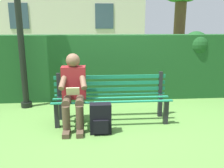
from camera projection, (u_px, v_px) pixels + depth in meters
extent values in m
plane|color=#517F38|center=(111.00, 121.00, 4.02)|extent=(60.00, 60.00, 0.00)
cube|color=black|center=(166.00, 112.00, 3.88)|extent=(0.07, 0.07, 0.40)
cube|color=black|center=(57.00, 115.00, 3.74)|extent=(0.07, 0.07, 0.40)
cube|color=black|center=(160.00, 105.00, 4.22)|extent=(0.07, 0.07, 0.40)
cube|color=black|center=(60.00, 108.00, 4.07)|extent=(0.07, 0.07, 0.40)
cube|color=#197251|center=(110.00, 94.00, 4.14)|extent=(1.91, 0.06, 0.02)
cube|color=#197251|center=(111.00, 98.00, 3.93)|extent=(1.91, 0.06, 0.02)
cube|color=#197251|center=(113.00, 102.00, 3.71)|extent=(1.91, 0.06, 0.02)
cube|color=black|center=(160.00, 82.00, 4.16)|extent=(0.06, 0.06, 0.38)
cube|color=black|center=(59.00, 84.00, 4.01)|extent=(0.06, 0.06, 0.38)
cube|color=#197251|center=(110.00, 89.00, 4.11)|extent=(1.91, 0.02, 0.06)
cube|color=#197251|center=(110.00, 83.00, 4.08)|extent=(1.91, 0.02, 0.06)
cube|color=#197251|center=(110.00, 77.00, 4.06)|extent=(1.91, 0.02, 0.06)
cube|color=maroon|center=(74.00, 82.00, 3.83)|extent=(0.38, 0.22, 0.52)
sphere|color=brown|center=(73.00, 60.00, 3.73)|extent=(0.22, 0.22, 0.22)
cylinder|color=#473828|center=(80.00, 100.00, 3.69)|extent=(0.13, 0.42, 0.13)
cylinder|color=#473828|center=(67.00, 101.00, 3.68)|extent=(0.13, 0.42, 0.13)
cylinder|color=#473828|center=(80.00, 120.00, 3.55)|extent=(0.12, 0.12, 0.42)
cylinder|color=#473828|center=(66.00, 120.00, 3.53)|extent=(0.12, 0.12, 0.42)
cube|color=#473828|center=(80.00, 133.00, 3.51)|extent=(0.10, 0.24, 0.07)
cube|color=#473828|center=(66.00, 133.00, 3.49)|extent=(0.10, 0.24, 0.07)
cylinder|color=brown|center=(83.00, 80.00, 3.69)|extent=(0.14, 0.32, 0.26)
cylinder|color=brown|center=(63.00, 81.00, 3.67)|extent=(0.14, 0.32, 0.26)
cube|color=beige|center=(73.00, 91.00, 3.60)|extent=(0.20, 0.07, 0.13)
cube|color=#19471E|center=(113.00, 67.00, 5.29)|extent=(6.07, 0.63, 1.39)
sphere|color=#19471E|center=(196.00, 44.00, 5.23)|extent=(0.57, 0.57, 0.57)
sphere|color=#19471E|center=(43.00, 48.00, 5.13)|extent=(0.50, 0.50, 0.50)
cylinder|color=brown|center=(179.00, 34.00, 6.84)|extent=(0.32, 0.32, 2.69)
cube|color=#334756|center=(104.00, 16.00, 11.72)|extent=(0.90, 0.04, 1.20)
cube|color=#334756|center=(19.00, 16.00, 11.38)|extent=(0.90, 0.04, 1.20)
cube|color=black|center=(101.00, 118.00, 3.54)|extent=(0.32, 0.17, 0.46)
cube|color=black|center=(101.00, 127.00, 3.47)|extent=(0.22, 0.04, 0.20)
cylinder|color=black|center=(106.00, 114.00, 3.64)|extent=(0.04, 0.04, 0.28)
cylinder|color=black|center=(94.00, 115.00, 3.63)|extent=(0.04, 0.04, 0.28)
cylinder|color=black|center=(27.00, 104.00, 4.74)|extent=(0.21, 0.21, 0.10)
cylinder|color=black|center=(20.00, 30.00, 4.40)|extent=(0.12, 0.12, 3.00)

